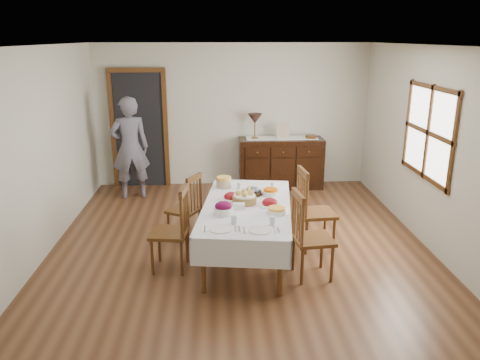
{
  "coord_description": "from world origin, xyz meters",
  "views": [
    {
      "loc": [
        -0.29,
        -5.59,
        2.7
      ],
      "look_at": [
        0.0,
        0.1,
        0.95
      ],
      "focal_mm": 35.0,
      "sensor_mm": 36.0,
      "label": 1
    }
  ],
  "objects_px": {
    "chair_right_far": "(313,209)",
    "person": "(130,145)",
    "table_lamp": "(255,119)",
    "chair_left_far": "(187,207)",
    "dining_table": "(247,211)",
    "chair_right_near": "(309,235)",
    "chair_left_near": "(173,228)",
    "sideboard": "(281,163)"
  },
  "relations": [
    {
      "from": "chair_right_far",
      "to": "person",
      "type": "height_order",
      "value": "person"
    },
    {
      "from": "chair_right_far",
      "to": "person",
      "type": "bearing_deg",
      "value": 45.63
    },
    {
      "from": "table_lamp",
      "to": "chair_left_far",
      "type": "bearing_deg",
      "value": -115.94
    },
    {
      "from": "dining_table",
      "to": "chair_right_far",
      "type": "relative_size",
      "value": 2.02
    },
    {
      "from": "chair_right_near",
      "to": "dining_table",
      "type": "bearing_deg",
      "value": 45.69
    },
    {
      "from": "chair_left_near",
      "to": "chair_right_far",
      "type": "relative_size",
      "value": 0.95
    },
    {
      "from": "sideboard",
      "to": "person",
      "type": "xyz_separation_m",
      "value": [
        -2.66,
        -0.44,
        0.48
      ]
    },
    {
      "from": "sideboard",
      "to": "person",
      "type": "distance_m",
      "value": 2.73
    },
    {
      "from": "chair_right_near",
      "to": "sideboard",
      "type": "xyz_separation_m",
      "value": [
        0.14,
        3.42,
        -0.07
      ]
    },
    {
      "from": "person",
      "to": "table_lamp",
      "type": "xyz_separation_m",
      "value": [
        2.17,
        0.45,
        0.34
      ]
    },
    {
      "from": "sideboard",
      "to": "person",
      "type": "height_order",
      "value": "person"
    },
    {
      "from": "chair_right_near",
      "to": "sideboard",
      "type": "bearing_deg",
      "value": -9.12
    },
    {
      "from": "dining_table",
      "to": "person",
      "type": "bearing_deg",
      "value": 134.16
    },
    {
      "from": "dining_table",
      "to": "chair_left_far",
      "type": "bearing_deg",
      "value": 148.92
    },
    {
      "from": "chair_left_far",
      "to": "chair_right_far",
      "type": "distance_m",
      "value": 1.7
    },
    {
      "from": "chair_left_far",
      "to": "table_lamp",
      "type": "distance_m",
      "value": 2.67
    },
    {
      "from": "chair_left_far",
      "to": "table_lamp",
      "type": "height_order",
      "value": "table_lamp"
    },
    {
      "from": "chair_left_near",
      "to": "person",
      "type": "height_order",
      "value": "person"
    },
    {
      "from": "dining_table",
      "to": "chair_left_near",
      "type": "relative_size",
      "value": 2.12
    },
    {
      "from": "chair_right_near",
      "to": "table_lamp",
      "type": "xyz_separation_m",
      "value": [
        -0.35,
        3.43,
        0.75
      ]
    },
    {
      "from": "chair_right_near",
      "to": "sideboard",
      "type": "distance_m",
      "value": 3.42
    },
    {
      "from": "chair_left_near",
      "to": "chair_left_far",
      "type": "height_order",
      "value": "chair_left_near"
    },
    {
      "from": "chair_left_near",
      "to": "chair_right_far",
      "type": "bearing_deg",
      "value": 112.82
    },
    {
      "from": "chair_right_far",
      "to": "table_lamp",
      "type": "xyz_separation_m",
      "value": [
        -0.55,
        2.66,
        0.72
      ]
    },
    {
      "from": "chair_left_near",
      "to": "table_lamp",
      "type": "bearing_deg",
      "value": 165.95
    },
    {
      "from": "person",
      "to": "table_lamp",
      "type": "distance_m",
      "value": 2.24
    },
    {
      "from": "chair_left_near",
      "to": "sideboard",
      "type": "height_order",
      "value": "chair_left_near"
    },
    {
      "from": "chair_left_far",
      "to": "chair_right_near",
      "type": "height_order",
      "value": "chair_right_near"
    },
    {
      "from": "chair_left_near",
      "to": "sideboard",
      "type": "distance_m",
      "value": 3.58
    },
    {
      "from": "chair_left_far",
      "to": "chair_right_far",
      "type": "relative_size",
      "value": 0.86
    },
    {
      "from": "sideboard",
      "to": "chair_left_far",
      "type": "bearing_deg",
      "value": -125.06
    },
    {
      "from": "sideboard",
      "to": "person",
      "type": "bearing_deg",
      "value": -170.59
    },
    {
      "from": "chair_right_far",
      "to": "sideboard",
      "type": "height_order",
      "value": "chair_right_far"
    },
    {
      "from": "chair_right_near",
      "to": "sideboard",
      "type": "height_order",
      "value": "chair_right_near"
    },
    {
      "from": "chair_left_near",
      "to": "chair_right_far",
      "type": "distance_m",
      "value": 1.84
    },
    {
      "from": "chair_left_far",
      "to": "sideboard",
      "type": "xyz_separation_m",
      "value": [
        1.6,
        2.28,
        -0.01
      ]
    },
    {
      "from": "chair_left_far",
      "to": "sideboard",
      "type": "relative_size",
      "value": 0.61
    },
    {
      "from": "sideboard",
      "to": "chair_right_near",
      "type": "bearing_deg",
      "value": -92.31
    },
    {
      "from": "sideboard",
      "to": "person",
      "type": "relative_size",
      "value": 0.82
    },
    {
      "from": "chair_right_far",
      "to": "sideboard",
      "type": "xyz_separation_m",
      "value": [
        -0.06,
        2.65,
        -0.09
      ]
    },
    {
      "from": "chair_right_near",
      "to": "chair_left_far",
      "type": "bearing_deg",
      "value": 45.18
    },
    {
      "from": "person",
      "to": "table_lamp",
      "type": "relative_size",
      "value": 4.08
    }
  ]
}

